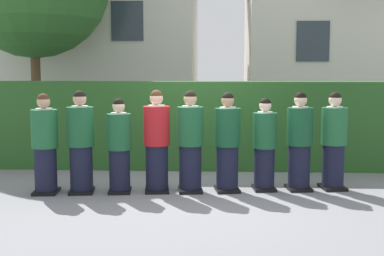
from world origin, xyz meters
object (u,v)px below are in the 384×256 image
Objects in this scene: student_front_row_8 at (334,143)px; student_in_red_blazer at (157,143)px; student_front_row_1 at (81,144)px; student_front_row_6 at (265,146)px; student_front_row_7 at (300,143)px; student_front_row_2 at (119,148)px; student_front_row_0 at (45,146)px; student_front_row_4 at (190,144)px; student_front_row_5 at (227,144)px.

student_in_red_blazer is at bearing -173.73° from student_front_row_8.
student_front_row_6 is (2.99, 0.34, -0.06)m from student_front_row_1.
student_front_row_2 is at bearing -173.44° from student_front_row_7.
student_front_row_6 is at bearing 7.12° from student_front_row_2.
student_front_row_0 is 3.58m from student_front_row_6.
student_front_row_4 is at bearing 2.36° from student_in_red_blazer.
student_front_row_5 is (0.61, 0.06, -0.01)m from student_front_row_4.
student_front_row_4 is 1.02× the size of student_front_row_7.
student_front_row_4 is (2.33, 0.24, 0.02)m from student_front_row_0.
student_front_row_5 is (2.94, 0.30, 0.01)m from student_front_row_0.
student_front_row_1 reaches higher than student_front_row_7.
student_in_red_blazer is at bearing -174.14° from student_front_row_7.
student_front_row_7 is (2.95, 0.34, 0.05)m from student_front_row_2.
student_front_row_6 is 0.94× the size of student_front_row_8.
student_in_red_blazer reaches higher than student_front_row_1.
student_in_red_blazer is 1.02× the size of student_front_row_7.
student_front_row_8 is (0.58, 0.08, -0.00)m from student_front_row_7.
student_front_row_8 is (3.53, 0.42, 0.05)m from student_front_row_2.
student_front_row_0 is 4.16m from student_front_row_7.
student_front_row_2 is 0.61m from student_in_red_blazer.
student_front_row_5 is at bearing -169.64° from student_front_row_6.
student_front_row_4 is 1.02× the size of student_front_row_5.
student_front_row_7 reaches higher than student_front_row_8.
student_front_row_7 is at bearing 6.91° from student_front_row_4.
student_front_row_1 is at bearing -174.55° from student_front_row_5.
student_front_row_2 is at bearing -174.03° from student_front_row_5.
student_front_row_7 is at bearing -172.08° from student_front_row_8.
student_front_row_5 is 1.79m from student_front_row_8.
student_front_row_0 reaches higher than student_front_row_6.
student_front_row_2 is at bearing -170.68° from student_in_red_blazer.
student_front_row_5 reaches higher than student_front_row_0.
student_front_row_2 is (0.62, 0.04, -0.06)m from student_front_row_1.
student_in_red_blazer is at bearing 9.32° from student_front_row_2.
student_front_row_7 reaches higher than student_front_row_2.
student_front_row_7 is (2.35, 0.24, -0.02)m from student_in_red_blazer.
student_front_row_7 is at bearing 6.12° from student_front_row_1.
student_front_row_8 is at bearing 6.79° from student_front_row_2.
student_front_row_7 is (0.58, 0.04, 0.05)m from student_front_row_6.
student_front_row_8 is (2.39, 0.30, -0.02)m from student_front_row_4.
student_front_row_0 is 4.75m from student_front_row_8.
student_front_row_4 is 1.82m from student_front_row_7.
student_front_row_0 is 0.99× the size of student_front_row_7.
student_front_row_0 is at bearing -173.69° from student_front_row_7.
student_front_row_2 is at bearing -172.88° from student_front_row_6.
student_front_row_2 is 0.94× the size of student_front_row_8.
student_front_row_1 is at bearing -174.69° from student_front_row_4.
student_front_row_2 is at bearing -173.98° from student_front_row_4.
student_front_row_1 reaches higher than student_front_row_2.
student_front_row_0 is 0.98× the size of student_front_row_4.
student_front_row_7 is 0.59m from student_front_row_8.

